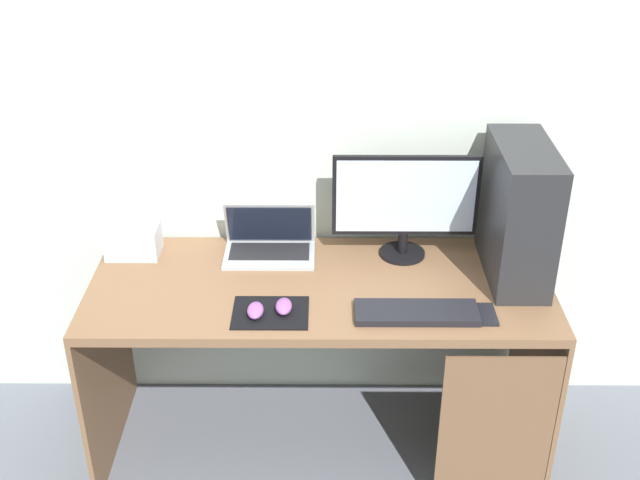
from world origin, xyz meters
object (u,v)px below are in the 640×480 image
Objects in this scene: pc_tower at (519,212)px; monitor at (405,203)px; laptop at (270,244)px; mouse_left at (284,306)px; cell_phone at (486,314)px; projector at (133,240)px; keyboard at (416,313)px; mouse_right at (255,310)px.

pc_tower is 0.92× the size of monitor.
mouse_left is at bearing -79.78° from laptop.
cell_phone is at bearing -116.64° from pc_tower.
pc_tower is at bearing -5.17° from projector.
pc_tower is 0.53m from keyboard.
monitor is 0.52m from cell_phone.
mouse_right is 0.78m from cell_phone.
projector is at bearing -179.30° from laptop.
laptop is at bearing 171.47° from pc_tower.
monitor is at bearing -1.69° from laptop.
pc_tower is at bearing 17.67° from mouse_left.
monitor is at bearing -0.48° from projector.
monitor is 1.04m from projector.
mouse_left reaches higher than cell_phone.
monitor is 0.54m from laptop.
mouse_left is at bearing -138.72° from monitor.
cell_phone is (0.78, 0.01, -0.02)m from mouse_right.
mouse_right is at bearing -165.26° from mouse_left.
keyboard is at bearing -143.06° from pc_tower.
laptop is (-0.51, 0.02, -0.18)m from monitor.
projector is 1.35m from cell_phone.
mouse_left reaches higher than keyboard.
projector reaches higher than mouse_right.
keyboard is 0.45m from mouse_left.
keyboard is 4.38× the size of mouse_left.
laptop is 0.82× the size of keyboard.
pc_tower is at bearing -8.53° from laptop.
mouse_right is (-0.10, -0.03, 0.00)m from mouse_left.
pc_tower reaches higher than mouse_left.
mouse_left is (-0.83, -0.26, -0.23)m from pc_tower.
mouse_left is (0.59, -0.39, -0.04)m from projector.
monitor is at bearing 162.94° from pc_tower.
mouse_right reaches higher than keyboard.
projector is at bearing 158.43° from keyboard.
mouse_right is at bearing -39.98° from projector.
mouse_left is at bearing -33.51° from projector.
mouse_left is at bearing 14.74° from mouse_right.
cell_phone is at bearing 0.04° from keyboard.
mouse_left is (0.07, -0.40, -0.02)m from laptop.
pc_tower is at bearing 63.36° from cell_phone.
laptop is at bearing 141.29° from keyboard.
pc_tower is at bearing 36.94° from keyboard.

